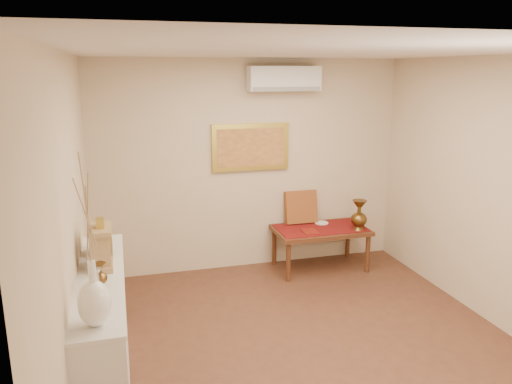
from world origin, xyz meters
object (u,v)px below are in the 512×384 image
object	(u,v)px
brass_urn_tall	(359,212)
display_ledge	(104,331)
mantel_clock	(102,246)
white_vase	(90,244)
wooden_chest	(101,239)
low_table	(320,233)

from	to	relation	value
brass_urn_tall	display_ledge	world-z (taller)	brass_urn_tall
display_ledge	mantel_clock	bearing A→B (deg)	82.23
display_ledge	mantel_clock	size ratio (longest dim) A/B	4.93
white_vase	wooden_chest	bearing A→B (deg)	89.97
white_vase	wooden_chest	size ratio (longest dim) A/B	4.50
white_vase	wooden_chest	world-z (taller)	white_vase
white_vase	brass_urn_tall	xyz separation A→B (m)	(3.11, 2.50, -0.73)
white_vase	display_ledge	distance (m)	1.32
white_vase	wooden_chest	distance (m)	1.41
wooden_chest	low_table	world-z (taller)	wooden_chest
white_vase	brass_urn_tall	size ratio (longest dim) A/B	2.32
wooden_chest	mantel_clock	bearing A→B (deg)	-85.94
white_vase	low_table	distance (m)	3.94
low_table	display_ledge	bearing A→B (deg)	-144.90
white_vase	mantel_clock	xyz separation A→B (m)	(0.02, 1.01, -0.37)
white_vase	brass_urn_tall	world-z (taller)	white_vase
mantel_clock	wooden_chest	distance (m)	0.34
brass_urn_tall	wooden_chest	distance (m)	3.33
mantel_clock	display_ledge	bearing A→B (deg)	-97.77
white_vase	low_table	bearing A→B (deg)	45.29
mantel_clock	low_table	world-z (taller)	mantel_clock
mantel_clock	wooden_chest	world-z (taller)	mantel_clock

